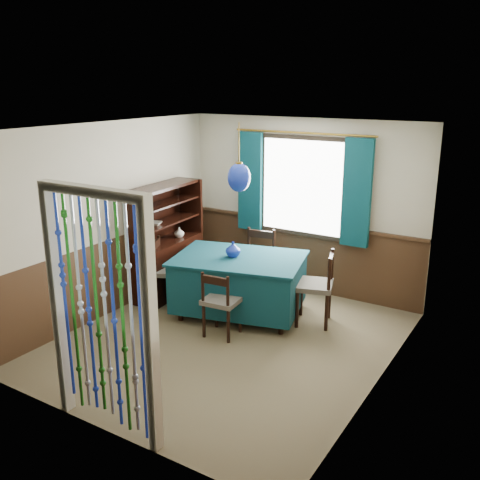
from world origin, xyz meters
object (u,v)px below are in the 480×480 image
Objects in this scene: chair_near at (221,301)px; pendant_lamp at (239,177)px; bowl_shelf at (155,223)px; vase_sideboard at (179,232)px; dining_table at (239,282)px; chair_right at (317,286)px; vase_table at (233,250)px; chair_far at (257,261)px; chair_left at (167,271)px; sideboard at (167,256)px.

pendant_lamp reaches higher than chair_near.
vase_sideboard is (0.00, 0.52, -0.24)m from bowl_shelf.
vase_sideboard reaches higher than dining_table.
vase_table is (-1.05, -0.30, 0.38)m from chair_right.
chair_far is 1.30m from chair_left.
bowl_shelf is at bearing 156.64° from chair_near.
vase_sideboard is at bearing 165.71° from pendant_lamp.
dining_table is 1.17× the size of sideboard.
chair_left is 0.66m from bowl_shelf.
vase_table is (-0.23, 0.63, 0.44)m from chair_near.
sideboard is 1.89× the size of pendant_lamp.
bowl_shelf is at bearing -170.76° from vase_table.
chair_near is 0.89× the size of chair_far.
bowl_shelf is at bearing 85.03° from chair_right.
chair_near is at bearing 93.47° from chair_far.
chair_near is 1.54m from pendant_lamp.
pendant_lamp is 1.57m from vase_sideboard.
chair_left is at bearing -68.74° from vase_sideboard.
vase_table is at bearing 87.34° from chair_far.
dining_table is 2.00× the size of chair_far.
chair_far is at bearing 42.56° from bowl_shelf.
pendant_lamp is at bearing 16.58° from vase_table.
pendant_lamp reaches higher than bowl_shelf.
vase_sideboard is at bearing 139.53° from chair_near.
chair_right is 5.12× the size of vase_table.
vase_table is at bearing -9.12° from sideboard.
chair_left is at bearing 179.38° from dining_table.
chair_right is 1.67m from pendant_lamp.
bowl_shelf reaches higher than chair_near.
dining_table is 0.77m from chair_far.
sideboard is 7.88× the size of bowl_shelf.
dining_table is 1.37m from pendant_lamp.
sideboard is 1.80m from pendant_lamp.
sideboard reaches higher than chair_far.
chair_left is 0.99× the size of chair_right.
dining_table is at bearing 88.47° from chair_right.
bowl_shelf is (-1.13, -0.18, 0.24)m from vase_table.
chair_near is at bearing -31.33° from sideboard.
vase_table is at bearing -178.08° from dining_table.
sideboard is at bearing 101.32° from bowl_shelf.
dining_table is 1.40m from bowl_shelf.
vase_table is 0.91× the size of bowl_shelf.
dining_table is at bearing -14.29° from vase_sideboard.
sideboard reaches higher than dining_table.
chair_far is 1.55m from bowl_shelf.
chair_far is at bearing 49.84° from chair_right.
chair_far is at bearing 23.08° from vase_sideboard.
chair_far is 1.29m from sideboard.
chair_near is 0.52× the size of sideboard.
chair_left is 1.02m from vase_table.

